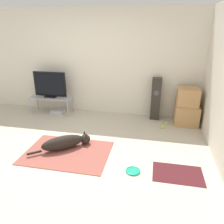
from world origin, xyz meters
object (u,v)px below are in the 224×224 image
at_px(tennis_ball_by_boxes, 167,123).
at_px(tennis_ball_near_speaker, 162,127).
at_px(cardboard_box_lower, 186,115).
at_px(cardboard_box_upper, 188,97).
at_px(frisbee, 133,171).
at_px(floor_speaker, 156,99).
at_px(tv, 50,85).
at_px(game_console, 58,111).
at_px(dog, 66,142).
at_px(tv_stand, 51,99).

distance_m(tennis_ball_by_boxes, tennis_ball_near_speaker, 0.25).
height_order(cardboard_box_lower, cardboard_box_upper, cardboard_box_upper).
distance_m(frisbee, tennis_ball_near_speaker, 1.74).
distance_m(cardboard_box_upper, floor_speaker, 0.73).
height_order(cardboard_box_upper, tv, tv).
xyz_separation_m(cardboard_box_upper, game_console, (-3.18, 0.06, -0.61)).
height_order(cardboard_box_lower, game_console, cardboard_box_lower).
bearing_deg(cardboard_box_lower, dog, -145.19).
relative_size(cardboard_box_lower, game_console, 1.68).
bearing_deg(game_console, dog, -61.25).
distance_m(tv, game_console, 0.72).
xyz_separation_m(frisbee, floor_speaker, (0.28, 2.22, 0.49)).
bearing_deg(cardboard_box_lower, frisbee, -116.07).
distance_m(floor_speaker, tv_stand, 2.64).
bearing_deg(tv_stand, tv, 90.00).
bearing_deg(frisbee, tv_stand, 138.72).
xyz_separation_m(cardboard_box_lower, tv_stand, (-3.34, 0.03, 0.16)).
height_order(tv_stand, tennis_ball_near_speaker, tv_stand).
bearing_deg(frisbee, cardboard_box_lower, 63.93).
bearing_deg(dog, cardboard_box_upper, 35.15).
relative_size(dog, frisbee, 4.15).
relative_size(dog, cardboard_box_lower, 1.80).
bearing_deg(tennis_ball_by_boxes, dog, -142.01).
height_order(tv, tennis_ball_near_speaker, tv).
relative_size(frisbee, game_console, 0.73).
relative_size(cardboard_box_upper, tennis_ball_near_speaker, 7.09).
bearing_deg(tv, dog, -57.10).
bearing_deg(dog, frisbee, -18.74).
distance_m(cardboard_box_upper, tv, 3.33).
bearing_deg(frisbee, game_console, 136.46).
bearing_deg(tv_stand, floor_speaker, 3.45).
bearing_deg(dog, tv, 122.90).
relative_size(tv_stand, tennis_ball_by_boxes, 16.41).
relative_size(cardboard_box_lower, floor_speaker, 0.53).
relative_size(cardboard_box_lower, tv_stand, 0.49).
xyz_separation_m(frisbee, tv, (-2.35, 2.06, 0.74)).
distance_m(dog, cardboard_box_upper, 2.83).
distance_m(cardboard_box_lower, game_console, 3.21).
distance_m(frisbee, game_console, 3.04).
relative_size(dog, game_console, 3.03).
height_order(floor_speaker, tennis_ball_by_boxes, floor_speaker).
bearing_deg(tennis_ball_near_speaker, tv_stand, 172.15).
bearing_deg(frisbee, dog, 161.26).
height_order(cardboard_box_upper, floor_speaker, floor_speaker).
distance_m(tv, tennis_ball_by_boxes, 3.01).
bearing_deg(tv_stand, game_console, 14.23).
relative_size(dog, tv, 1.14).
height_order(frisbee, tv_stand, tv_stand).
bearing_deg(cardboard_box_upper, tv, 179.62).
relative_size(frisbee, cardboard_box_upper, 0.49).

